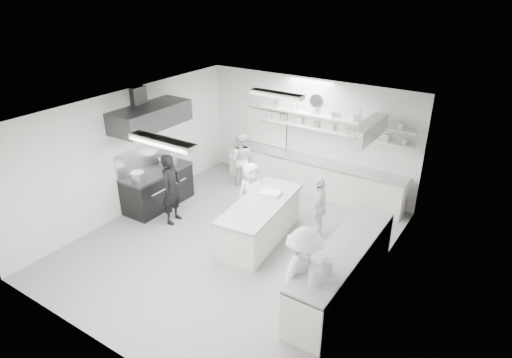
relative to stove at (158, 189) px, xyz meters
The scene contains 27 objects.
floor 2.67m from the stove, ahead, with size 6.00×7.00×0.02m, color gray.
ceiling 3.67m from the stove, ahead, with size 6.00×7.00×0.02m, color white.
wall_back 4.18m from the stove, 50.01° to the left, with size 6.00×0.04×3.00m, color beige.
wall_front 4.80m from the stove, 56.31° to the right, with size 6.00×0.04×3.00m, color beige.
wall_left 1.19m from the stove, 135.00° to the right, with size 0.04×7.00×3.00m, color beige.
wall_right 5.71m from the stove, ahead, with size 0.04×7.00×3.00m, color beige.
stove is the anchor object (origin of this frame).
exhaust_hood 1.90m from the stove, 90.00° to the right, with size 0.85×2.00×0.50m, color #323233.
back_counter 4.03m from the stove, 43.99° to the left, with size 5.00×0.60×0.92m, color silver.
shelf_lower 4.63m from the stove, 41.99° to the left, with size 4.20×0.26×0.04m, color silver.
shelf_upper 4.74m from the stove, 41.99° to the left, with size 4.20×0.26×0.04m, color silver.
pass_through_window 3.49m from the stove, 67.12° to the left, with size 1.30×0.04×1.00m, color black.
wall_clock 4.60m from the stove, 47.54° to the left, with size 0.32×0.32×0.05m, color silver.
right_counter 5.28m from the stove, ahead, with size 0.74×3.30×0.94m, color silver.
pot_rack 5.35m from the stove, 23.50° to the left, with size 0.30×1.60×0.40m, color #BCBCBC.
light_fixture_front 4.22m from the stove, 40.24° to the right, with size 1.30×0.25×0.10m, color silver.
light_fixture_rear 3.86m from the stove, 28.30° to the left, with size 1.30×0.25×0.10m, color silver.
prep_island 3.03m from the stove, ahead, with size 0.88×2.37×0.87m, color silver.
stove_pot 0.70m from the stove, 90.00° to the left, with size 0.41×0.41×0.23m, color #BCBCBC.
cook_stove 1.05m from the stove, 24.10° to the right, with size 0.62×0.41×1.71m, color black.
cook_back 2.43m from the stove, 64.41° to the left, with size 0.72×0.56×1.49m, color white.
cook_island_left 2.48m from the stove, 15.29° to the left, with size 0.72×0.47×1.47m, color white.
cook_island_right 4.12m from the stove, 13.39° to the left, with size 0.83×0.35×1.41m, color white.
cook_right 5.20m from the stove, 17.68° to the right, with size 1.13×0.65×1.74m, color white.
bowl_island_a 3.14m from the stove, ahead, with size 0.24×0.24×0.06m, color #BCBCBC.
bowl_island_b 2.92m from the stove, ahead, with size 0.19×0.19×0.06m, color silver.
bowl_right 5.27m from the stove, ahead, with size 0.21×0.21×0.05m, color silver.
Camera 1 is at (4.92, -6.55, 5.43)m, focal length 30.87 mm.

